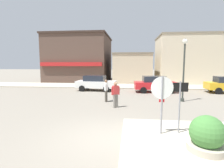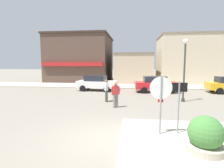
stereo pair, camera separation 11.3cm
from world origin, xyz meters
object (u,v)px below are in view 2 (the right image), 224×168
object	(u,v)px
one_way_sign	(179,102)
pedestrian_crossing_far	(106,90)
planter	(205,138)
lamp_post	(185,61)
parked_car_second	(156,84)
pedestrian_crossing_near	(116,94)
stop_sign	(161,97)
parked_car_nearest	(97,83)

from	to	relation	value
one_way_sign	pedestrian_crossing_far	distance (m)	6.81
planter	pedestrian_crossing_far	distance (m)	8.19
lamp_post	parked_car_second	distance (m)	4.88
planter	pedestrian_crossing_far	bearing A→B (deg)	119.27
lamp_post	pedestrian_crossing_near	distance (m)	5.64
parked_car_second	pedestrian_crossing_near	xyz separation A→B (m)	(-3.29, -6.43, 0.06)
one_way_sign	lamp_post	distance (m)	6.92
stop_sign	pedestrian_crossing_near	bearing A→B (deg)	115.52
planter	lamp_post	xyz separation A→B (m)	(1.53, 7.78, 2.40)
stop_sign	parked_car_nearest	distance (m)	12.07
stop_sign	parked_car_nearest	bearing A→B (deg)	112.74
parked_car_second	pedestrian_crossing_near	bearing A→B (deg)	-117.10
one_way_sign	pedestrian_crossing_near	size ratio (longest dim) A/B	1.30
stop_sign	parked_car_second	size ratio (longest dim) A/B	0.56
one_way_sign	planter	size ratio (longest dim) A/B	1.71
planter	parked_car_nearest	distance (m)	13.60
stop_sign	lamp_post	size ratio (longest dim) A/B	0.51
one_way_sign	parked_car_second	world-z (taller)	one_way_sign
parked_car_nearest	pedestrian_crossing_near	world-z (taller)	pedestrian_crossing_near
one_way_sign	pedestrian_crossing_near	xyz separation A→B (m)	(-2.73, 4.15, -0.46)
parked_car_nearest	pedestrian_crossing_near	bearing A→B (deg)	-69.08
lamp_post	parked_car_second	xyz separation A→B (m)	(-1.42, 4.15, -2.15)
planter	pedestrian_crossing_near	xyz separation A→B (m)	(-3.18, 5.50, 0.31)
planter	pedestrian_crossing_far	size ratio (longest dim) A/B	0.76
stop_sign	parked_car_nearest	xyz separation A→B (m)	(-4.66, 11.11, -0.71)
parked_car_nearest	pedestrian_crossing_near	size ratio (longest dim) A/B	2.57
lamp_post	pedestrian_crossing_far	size ratio (longest dim) A/B	2.82
one_way_sign	parked_car_second	xyz separation A→B (m)	(0.56, 10.58, -0.52)
pedestrian_crossing_far	planter	bearing A→B (deg)	-60.73
stop_sign	pedestrian_crossing_far	xyz separation A→B (m)	(-2.88, 5.95, -0.65)
planter	parked_car_second	distance (m)	11.93
parked_car_second	pedestrian_crossing_far	size ratio (longest dim) A/B	2.54
planter	stop_sign	bearing A→B (deg)	133.28
pedestrian_crossing_near	pedestrian_crossing_far	size ratio (longest dim) A/B	1.00
pedestrian_crossing_near	planter	bearing A→B (deg)	-59.98
parked_car_nearest	lamp_post	bearing A→B (deg)	-31.74
lamp_post	planter	bearing A→B (deg)	-101.15
one_way_sign	parked_car_nearest	world-z (taller)	one_way_sign
planter	pedestrian_crossing_near	world-z (taller)	pedestrian_crossing_near
one_way_sign	lamp_post	xyz separation A→B (m)	(1.98, 6.43, 1.63)
parked_car_second	pedestrian_crossing_far	xyz separation A→B (m)	(-4.11, -4.79, 0.06)
lamp_post	parked_car_second	bearing A→B (deg)	108.90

